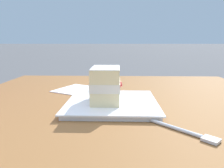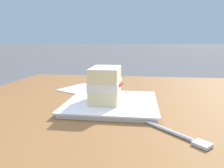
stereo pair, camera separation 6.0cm
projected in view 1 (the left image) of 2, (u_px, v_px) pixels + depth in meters
name	position (u px, v px, depth m)	size (l,w,h in m)	color
patio_table	(120.00, 168.00, 0.46)	(1.43, 1.06, 0.74)	brown
dessert_plate	(112.00, 103.00, 0.62)	(0.26, 0.26, 0.02)	white
cake_slice	(106.00, 85.00, 0.60)	(0.12, 0.08, 0.10)	beige
dessert_fork	(183.00, 131.00, 0.44)	(0.13, 0.13, 0.01)	silver
paper_napkin	(75.00, 89.00, 0.82)	(0.19, 0.18, 0.00)	white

